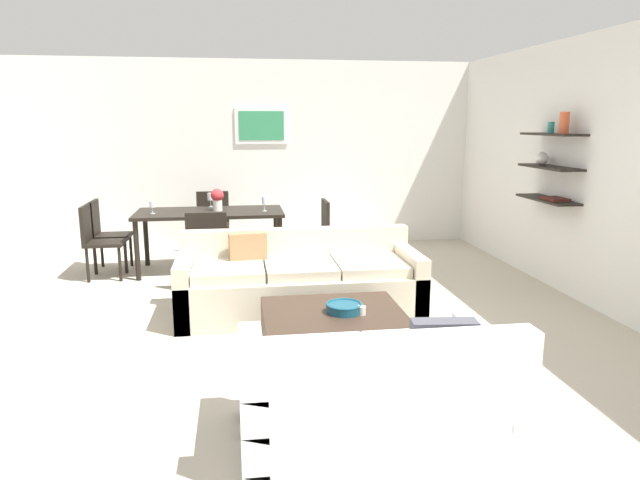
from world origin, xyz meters
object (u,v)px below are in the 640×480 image
candle_jar (362,310)px  wine_glass_right_near (264,201)px  wine_glass_head (210,197)px  coffee_table (333,335)px  wine_glass_left_near (152,205)px  dining_chair_left_far (105,231)px  dining_chair_left_near (97,237)px  dining_chair_head (213,219)px  dining_chair_right_near (316,231)px  sofa_beige (299,284)px  decorative_bowl (344,307)px  loveseat_white (376,394)px  centerpiece_vase (217,198)px  dining_chair_foot (207,245)px  dining_table (210,217)px

candle_jar → wine_glass_right_near: size_ratio=0.39×
wine_glass_head → wine_glass_right_near: 0.81m
coffee_table → wine_glass_left_near: size_ratio=7.31×
dining_chair_left_far → dining_chair_left_near: bearing=-90.0°
dining_chair_head → dining_chair_left_near: size_ratio=1.00×
coffee_table → wine_glass_right_near: 2.90m
candle_jar → coffee_table: bearing=153.5°
dining_chair_right_near → sofa_beige: bearing=-103.9°
dining_chair_left_far → wine_glass_right_near: (1.97, -0.29, 0.37)m
decorative_bowl → wine_glass_right_near: wine_glass_right_near is taller
candle_jar → dining_chair_right_near: dining_chair_right_near is taller
sofa_beige → dining_chair_head: size_ratio=2.62×
loveseat_white → centerpiece_vase: 4.29m
dining_chair_foot → wine_glass_head: bearing=90.0°
loveseat_white → dining_chair_left_far: 4.94m
dining_chair_left_near → wine_glass_head: (1.30, 0.55, 0.37)m
coffee_table → dining_chair_left_far: bearing=127.4°
dining_chair_head → dining_chair_left_far: (-1.30, -0.64, 0.00)m
dining_chair_left_near → sofa_beige: bearing=-35.9°
candle_jar → dining_table: size_ratio=0.04×
centerpiece_vase → wine_glass_left_near: bearing=-171.9°
dining_table → dining_chair_right_near: (1.30, -0.19, -0.17)m
wine_glass_right_near → wine_glass_left_near: bearing=180.0°
decorative_bowl → dining_chair_left_far: size_ratio=0.33×
dining_chair_left_near → wine_glass_head: 1.46m
dining_chair_foot → dining_chair_right_near: size_ratio=1.00×
wine_glass_head → wine_glass_left_near: wine_glass_head is taller
decorative_bowl → candle_jar: bearing=-32.7°
loveseat_white → dining_chair_right_near: 3.95m
dining_chair_head → centerpiece_vase: centerpiece_vase is taller
loveseat_white → dining_chair_head: bearing=102.5°
dining_chair_foot → dining_chair_right_near: (1.30, 0.64, 0.00)m
dining_chair_left_far → wine_glass_right_near: 2.03m
decorative_bowl → centerpiece_vase: size_ratio=1.05×
wine_glass_head → sofa_beige: bearing=-67.1°
dining_chair_left_far → centerpiece_vase: 1.47m
centerpiece_vase → wine_glass_right_near: bearing=-10.8°
centerpiece_vase → dining_table: bearing=-176.8°
dining_chair_left_far → wine_glass_head: wine_glass_head is taller
dining_table → dining_chair_left_far: (-1.30, 0.19, -0.17)m
decorative_bowl → wine_glass_right_near: (-0.47, 2.82, 0.45)m
loveseat_white → dining_chair_left_far: bearing=119.1°
coffee_table → dining_chair_left_near: (-2.36, 2.71, 0.31)m
dining_chair_head → wine_glass_right_near: (0.67, -0.93, 0.37)m
coffee_table → decorative_bowl: 0.24m
wine_glass_head → centerpiece_vase: 0.37m
candle_jar → centerpiece_vase: 3.26m
decorative_bowl → coffee_table: bearing=164.5°
dining_chair_right_near → wine_glass_right_near: 0.74m
dining_chair_left_near → dining_table: bearing=8.3°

